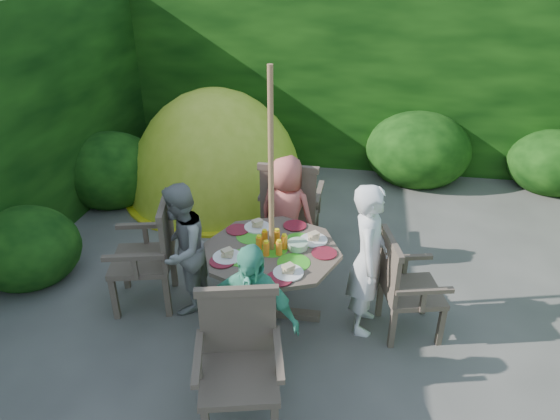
% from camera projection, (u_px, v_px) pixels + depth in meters
% --- Properties ---
extents(ground, '(60.00, 60.00, 0.00)m').
position_uv_depth(ground, '(368.00, 326.00, 4.34)').
color(ground, '#4C4A44').
rests_on(ground, ground).
extents(hedge_enclosure, '(9.00, 9.00, 2.50)m').
position_uv_depth(hedge_enclosure, '(380.00, 139.00, 4.93)').
color(hedge_enclosure, black).
rests_on(hedge_enclosure, ground).
extents(patio_table, '(1.19, 1.19, 0.82)m').
position_uv_depth(patio_table, '(272.00, 260.00, 4.21)').
color(patio_table, '#44382C').
rests_on(patio_table, ground).
extents(parasol_pole, '(0.04, 0.04, 2.20)m').
position_uv_depth(parasol_pole, '(271.00, 205.00, 3.97)').
color(parasol_pole, olive).
rests_on(parasol_pole, ground).
extents(garden_chair_right, '(0.57, 0.62, 0.87)m').
position_uv_depth(garden_chair_right, '(404.00, 285.00, 4.09)').
color(garden_chair_right, '#44382C').
rests_on(garden_chair_right, ground).
extents(garden_chair_left, '(0.65, 0.70, 0.98)m').
position_uv_depth(garden_chair_left, '(151.00, 253.00, 4.42)').
color(garden_chair_left, '#44382C').
rests_on(garden_chair_left, ground).
extents(garden_chair_back, '(0.62, 0.56, 1.02)m').
position_uv_depth(garden_chair_back, '(291.00, 206.00, 5.18)').
color(garden_chair_back, '#44382C').
rests_on(garden_chair_back, ground).
extents(garden_chair_front, '(0.66, 0.62, 0.93)m').
position_uv_depth(garden_chair_front, '(239.00, 360.00, 3.29)').
color(garden_chair_front, '#44382C').
rests_on(garden_chair_front, ground).
extents(child_right, '(0.34, 0.50, 1.33)m').
position_uv_depth(child_right, '(368.00, 260.00, 4.05)').
color(child_right, white).
rests_on(child_right, ground).
extents(child_left, '(0.47, 0.60, 1.20)m').
position_uv_depth(child_left, '(181.00, 249.00, 4.32)').
color(child_left, gray).
rests_on(child_left, ground).
extents(child_back, '(0.66, 0.52, 1.20)m').
position_uv_depth(child_back, '(286.00, 214.00, 4.90)').
color(child_back, '#D36257').
rests_on(child_back, ground).
extents(child_front, '(0.75, 0.41, 1.21)m').
position_uv_depth(child_front, '(251.00, 319.00, 3.50)').
color(child_front, '#50BA94').
rests_on(child_front, ground).
extents(dome_tent, '(2.61, 2.61, 2.80)m').
position_uv_depth(dome_tent, '(218.00, 192.00, 6.73)').
color(dome_tent, '#A9BF24').
rests_on(dome_tent, ground).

